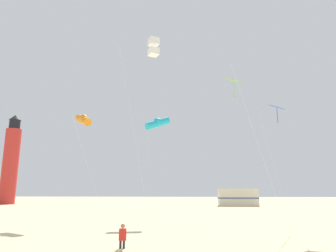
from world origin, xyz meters
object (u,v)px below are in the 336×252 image
Objects in this scene: kite_diamond_lime at (235,86)px; rv_van_cream at (238,197)px; lighthouse_distant at (11,161)px; kite_diamond_blue at (277,112)px; kite_tube_orange at (83,120)px; kite_tube_cyan at (157,123)px; kite_flyer_standing at (123,236)px; kite_box_white at (153,47)px.

kite_diamond_lime is 34.01m from rv_van_cream.
lighthouse_distant is 42.11m from rv_van_cream.
kite_diamond_blue is 0.53× the size of lighthouse_distant.
kite_tube_orange reaches higher than kite_tube_cyan.
kite_tube_cyan is (0.12, 13.18, 8.28)m from kite_flyer_standing.
rv_van_cream is at bearing 55.46° from kite_tube_orange.
kite_box_white reaches higher than rv_van_cream.
kite_diamond_blue is 10.25m from kite_box_white.
kite_flyer_standing is at bearing -90.50° from kite_tube_cyan.
kite_tube_cyan is 0.57× the size of lighthouse_distant.
kite_flyer_standing is 0.09× the size of kite_box_white.
kite_box_white is at bearing -164.89° from kite_diamond_lime.
kite_tube_cyan reaches higher than kite_flyer_standing.
kite_tube_cyan is at bearing -104.25° from kite_flyer_standing.
kite_flyer_standing is 0.18× the size of rv_van_cream.
rv_van_cream is (10.91, 37.29, 0.78)m from kite_flyer_standing.
lighthouse_distant is (-30.64, 39.60, 7.22)m from kite_flyer_standing.
rv_van_cream is (4.67, 32.72, -8.01)m from kite_diamond_lime.
kite_flyer_standing is 15.56m from kite_tube_cyan.
kite_diamond_lime is at bearing -29.32° from kite_tube_orange.
kite_tube_cyan is 10.44m from kite_box_white.
kite_box_white is (-8.67, -4.38, 3.29)m from kite_diamond_blue.
kite_diamond_lime is at bearing -157.54° from kite_flyer_standing.
rv_van_cream is (9.96, 34.15, -10.26)m from kite_box_white.
kite_box_white is (0.83, -10.04, 2.75)m from kite_tube_cyan.
kite_diamond_blue is at bearing 41.14° from kite_diamond_lime.
kite_box_white is at bearing -108.09° from rv_van_cream.
kite_tube_cyan reaches higher than rv_van_cream.
lighthouse_distant is at bearing 130.80° from kite_tube_orange.
kite_box_white is (-5.29, -1.43, 2.24)m from kite_diamond_lime.
kite_tube_cyan is at bearing -115.94° from rv_van_cream.
kite_tube_orange is at bearing 131.21° from kite_box_white.
rv_van_cream is (1.29, 29.77, -6.96)m from kite_diamond_blue.
kite_diamond_lime is 0.60× the size of lighthouse_distant.
kite_tube_cyan is at bearing 94.75° from kite_box_white.
kite_diamond_blue is at bearing -30.77° from kite_tube_cyan.
kite_tube_orange is 6.89m from kite_tube_cyan.
kite_diamond_lime is (6.12, -8.61, 0.51)m from kite_tube_cyan.
kite_tube_orange is 11.81m from kite_box_white.
kite_box_white reaches higher than kite_flyer_standing.
lighthouse_distant is (-31.58, 36.46, -3.81)m from kite_box_white.
kite_flyer_standing is at bearing -60.65° from kite_tube_orange.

